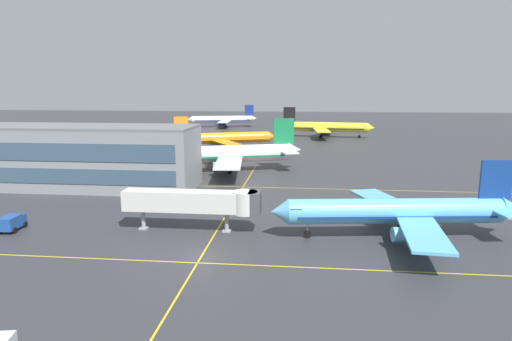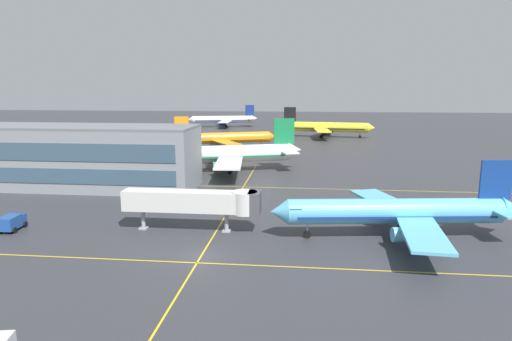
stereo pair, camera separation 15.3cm
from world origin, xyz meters
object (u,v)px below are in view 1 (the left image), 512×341
Objects in this scene: airliner_front_gate at (398,211)px; airliner_far_right_stand at (223,120)px; airliner_third_row at (223,138)px; service_truck_red_van at (12,222)px; jet_bridge at (202,202)px; airliner_far_left_stand at (325,127)px; airliner_second_row at (221,154)px.

airliner_front_gate is 162.68m from airliner_far_right_stand.
airliner_third_row reaches higher than service_truck_red_van.
airliner_front_gate is 25.53m from jet_bridge.
airliner_third_row is 81.62m from service_truck_red_van.
jet_bridge is (-25.53, -0.15, 0.62)m from airliner_front_gate.
airliner_far_right_stand is at bearing 99.27° from jet_bridge.
airliner_front_gate is 0.89× the size of airliner_far_left_stand.
airliner_second_row is 8.84× the size of service_truck_red_van.
service_truck_red_van is at bearing -174.47° from jet_bridge.
airliner_second_row is 115.05m from airliner_far_right_stand.
airliner_third_row is at bearing -79.63° from airliner_far_right_stand.
airliner_third_row is at bearing 79.83° from service_truck_red_van.
airliner_far_left_stand is 1.09× the size of airliner_far_right_stand.
service_truck_red_van is at bearing -177.06° from airliner_front_gate.
airliner_far_right_stand is at bearing 108.18° from airliner_front_gate.
airliner_far_right_stand is 1.80× the size of jet_bridge.
airliner_far_left_stand reaches higher than airliner_far_right_stand.
jet_bridge is (-21.74, -115.39, 0.19)m from airliner_far_left_stand.
airliner_far_right_stand is 157.20m from service_truck_red_van.
airliner_far_right_stand is 7.84× the size of service_truck_red_van.
jet_bridge is (5.07, -41.44, -0.03)m from airliner_second_row.
airliner_far_right_stand is at bearing 100.37° from airliner_third_row.
airliner_front_gate is 0.86× the size of airliner_second_row.
jet_bridge is at bearing 5.53° from service_truck_red_van.
airliner_third_row is 49.94m from airliner_far_left_stand.
airliner_front_gate is 51.40m from airliner_second_row.
airliner_second_row reaches higher than airliner_third_row.
airliner_far_left_stand is at bearing 79.33° from jet_bridge.
service_truck_red_van is (-0.34, -157.18, -2.39)m from airliner_far_right_stand.
airliner_far_left_stand is 117.42m from jet_bridge.
airliner_second_row is at bearing -80.49° from airliner_third_row.
airliner_far_left_stand is 127.04m from service_truck_red_van.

